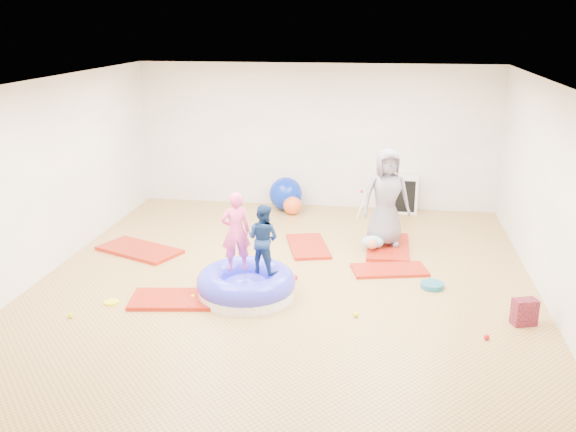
# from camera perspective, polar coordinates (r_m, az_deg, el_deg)

# --- Properties ---
(room) EXTENTS (7.01, 8.01, 2.81)m
(room) POSITION_cam_1_polar(r_m,az_deg,el_deg) (8.73, -0.29, 2.56)
(room) COLOR gold
(room) RESTS_ON ground
(gym_mat_front_left) EXTENTS (1.38, 0.83, 0.05)m
(gym_mat_front_left) POSITION_cam_1_polar(r_m,az_deg,el_deg) (8.71, -9.56, -7.31)
(gym_mat_front_left) COLOR red
(gym_mat_front_left) RESTS_ON ground
(gym_mat_mid_left) EXTENTS (1.50, 1.16, 0.06)m
(gym_mat_mid_left) POSITION_cam_1_polar(r_m,az_deg,el_deg) (10.62, -13.06, -2.96)
(gym_mat_mid_left) COLOR red
(gym_mat_mid_left) RESTS_ON ground
(gym_mat_center_back) EXTENTS (0.88, 1.29, 0.05)m
(gym_mat_center_back) POSITION_cam_1_polar(r_m,az_deg,el_deg) (10.53, 1.79, -2.70)
(gym_mat_center_back) COLOR red
(gym_mat_center_back) RESTS_ON ground
(gym_mat_right) EXTENTS (1.19, 0.79, 0.05)m
(gym_mat_right) POSITION_cam_1_polar(r_m,az_deg,el_deg) (9.68, 9.00, -4.75)
(gym_mat_right) COLOR red
(gym_mat_right) RESTS_ON ground
(gym_mat_rear_right) EXTENTS (0.67, 1.34, 0.06)m
(gym_mat_rear_right) POSITION_cam_1_polar(r_m,az_deg,el_deg) (10.61, 8.88, -2.73)
(gym_mat_rear_right) COLOR red
(gym_mat_rear_right) RESTS_ON ground
(inflatable_cushion) EXTENTS (1.34, 1.34, 0.42)m
(inflatable_cushion) POSITION_cam_1_polar(r_m,az_deg,el_deg) (8.70, -3.74, -6.14)
(inflatable_cushion) COLOR white
(inflatable_cushion) RESTS_ON ground
(child_pink) EXTENTS (0.47, 0.39, 1.09)m
(child_pink) POSITION_cam_1_polar(r_m,az_deg,el_deg) (8.55, -4.67, -1.07)
(child_pink) COLOR #FE4C96
(child_pink) RESTS_ON inflatable_cushion
(child_navy) EXTENTS (0.56, 0.50, 0.94)m
(child_navy) POSITION_cam_1_polar(r_m,az_deg,el_deg) (8.48, -2.24, -1.72)
(child_navy) COLOR navy
(child_navy) RESTS_ON inflatable_cushion
(adult_caregiver) EXTENTS (0.88, 0.69, 1.59)m
(adult_caregiver) POSITION_cam_1_polar(r_m,az_deg,el_deg) (10.43, 8.73, 1.66)
(adult_caregiver) COLOR slate
(adult_caregiver) RESTS_ON gym_mat_rear_right
(infant) EXTENTS (0.36, 0.37, 0.21)m
(infant) POSITION_cam_1_polar(r_m,az_deg,el_deg) (10.37, 7.51, -2.34)
(infant) COLOR #90BBC9
(infant) RESTS_ON gym_mat_rear_right
(ball_pit_balls) EXTENTS (5.15, 1.72, 0.07)m
(ball_pit_balls) POSITION_cam_1_polar(r_m,az_deg,el_deg) (8.36, -2.29, -8.08)
(ball_pit_balls) COLOR #ECF40A
(ball_pit_balls) RESTS_ON ground
(exercise_ball_blue) EXTENTS (0.65, 0.65, 0.65)m
(exercise_ball_blue) POSITION_cam_1_polar(r_m,az_deg,el_deg) (12.52, -0.20, 1.99)
(exercise_ball_blue) COLOR #0724AB
(exercise_ball_blue) RESTS_ON ground
(exercise_ball_orange) EXTENTS (0.35, 0.35, 0.35)m
(exercise_ball_orange) POSITION_cam_1_polar(r_m,az_deg,el_deg) (12.26, 0.38, 0.94)
(exercise_ball_orange) COLOR #E65927
(exercise_ball_orange) RESTS_ON ground
(infant_play_gym) EXTENTS (0.65, 0.62, 0.50)m
(infant_play_gym) POSITION_cam_1_polar(r_m,az_deg,el_deg) (12.19, 7.69, 1.44)
(infant_play_gym) COLOR silver
(infant_play_gym) RESTS_ON ground
(cube_shelf) EXTENTS (0.71, 0.35, 0.71)m
(cube_shelf) POSITION_cam_1_polar(r_m,az_deg,el_deg) (12.57, 9.81, 1.94)
(cube_shelf) COLOR silver
(cube_shelf) RESTS_ON ground
(balance_disc) EXTENTS (0.33, 0.33, 0.07)m
(balance_disc) POSITION_cam_1_polar(r_m,az_deg,el_deg) (9.21, 12.70, -6.04)
(balance_disc) COLOR #1B6179
(balance_disc) RESTS_ON ground
(backpack) EXTENTS (0.33, 0.26, 0.33)m
(backpack) POSITION_cam_1_polar(r_m,az_deg,el_deg) (8.43, 20.28, -8.01)
(backpack) COLOR #BB2948
(backpack) RESTS_ON ground
(yellow_toy) EXTENTS (0.20, 0.20, 0.03)m
(yellow_toy) POSITION_cam_1_polar(r_m,az_deg,el_deg) (8.85, -15.43, -7.41)
(yellow_toy) COLOR #ECF40A
(yellow_toy) RESTS_ON ground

